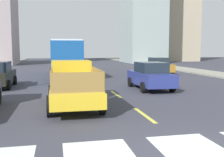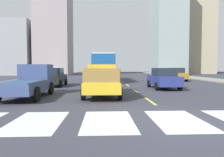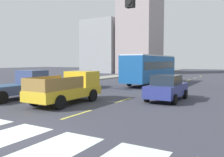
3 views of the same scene
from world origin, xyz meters
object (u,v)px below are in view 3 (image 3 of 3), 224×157
pickup_stakebed (70,88)px  sedan_near_left (167,88)px  sedan_mid (79,80)px  pickup_dark (19,85)px  city_bus (151,67)px

pickup_stakebed → sedan_near_left: bearing=39.9°
sedan_near_left → sedan_mid: size_ratio=1.00×
pickup_stakebed → sedan_mid: size_ratio=1.18×
sedan_near_left → pickup_dark: bearing=-154.3°
pickup_stakebed → sedan_mid: bearing=126.4°
pickup_dark → city_bus: city_bus is taller
pickup_stakebed → pickup_dark: bearing=-171.9°
pickup_dark → sedan_near_left: bearing=25.3°
pickup_stakebed → sedan_near_left: (5.10, 3.92, -0.08)m
pickup_stakebed → city_bus: city_bus is taller
sedan_near_left → pickup_stakebed: bearing=-141.6°
sedan_mid → city_bus: bearing=58.1°
city_bus → sedan_mid: (-4.69, -7.20, -1.09)m
city_bus → sedan_near_left: size_ratio=2.45×
pickup_stakebed → sedan_near_left: 6.43m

